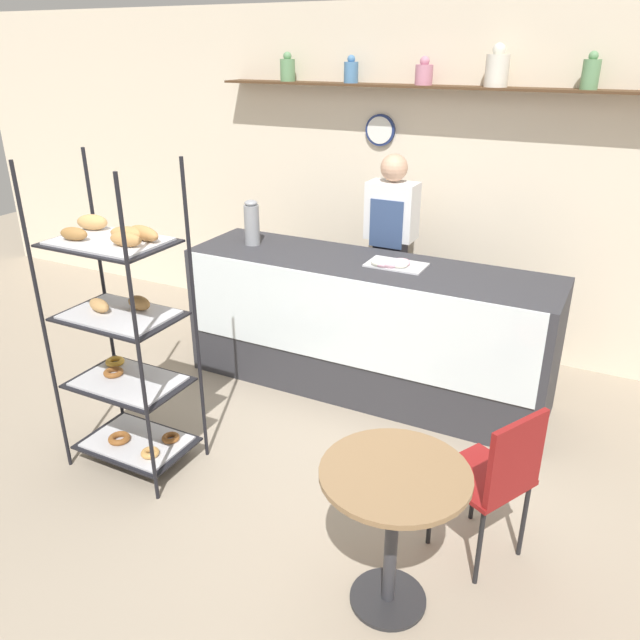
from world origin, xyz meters
The scene contains 9 objects.
ground_plane centered at (0.00, 0.00, 0.00)m, with size 14.00×14.00×0.00m, color gray.
back_wall centered at (0.00, 2.20, 1.37)m, with size 10.00×0.30×2.70m.
display_counter centered at (0.00, 1.12, 0.50)m, with size 2.66×0.71×0.99m.
pastry_rack centered at (-0.89, -0.35, 0.88)m, with size 0.72×0.49×1.86m.
person_worker centered at (-0.05, 1.70, 0.91)m, with size 0.38×0.23×1.65m.
cafe_table centered at (0.90, -0.67, 0.55)m, with size 0.65×0.65×0.74m.
cafe_chair centered at (1.24, -0.20, 0.53)m, with size 0.51×0.51×0.87m.
coffee_carafe centered at (-0.96, 1.14, 1.15)m, with size 0.11×0.11×0.34m.
donut_tray_counter centered at (0.18, 1.13, 1.01)m, with size 0.40×0.25×0.05m.
Camera 1 is at (1.59, -2.72, 2.38)m, focal length 35.00 mm.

